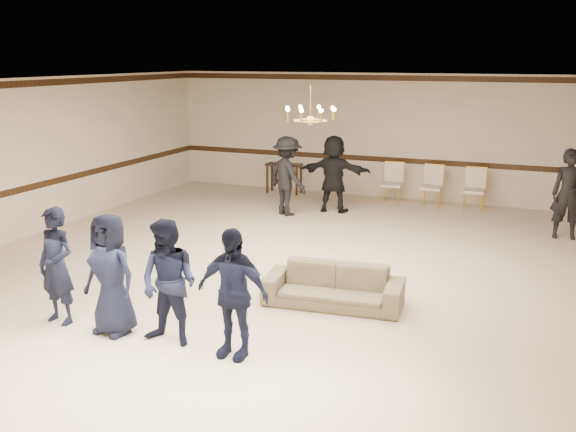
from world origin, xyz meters
name	(u,v)px	position (x,y,z in m)	size (l,w,h in m)	color
room	(288,186)	(0.00, 0.00, 1.60)	(12.01, 14.01, 3.21)	beige
chair_rail	(390,160)	(0.00, 6.99, 1.00)	(12.00, 0.02, 0.14)	#341C0F
crown_molding	(393,78)	(0.00, 6.99, 3.08)	(12.00, 0.02, 0.14)	#341C0F
chandelier	(310,101)	(0.00, 1.00, 2.88)	(0.94, 0.94, 0.89)	gold
boy_a	(57,266)	(-2.31, -2.74, 0.82)	(0.60, 0.39, 1.64)	black
boy_b	(111,274)	(-1.41, -2.74, 0.82)	(0.80, 0.52, 1.64)	black
boy_c	(169,283)	(-0.51, -2.74, 0.82)	(0.80, 0.62, 1.64)	black
boy_d	(232,293)	(0.39, -2.74, 0.82)	(0.96, 0.40, 1.64)	black
settee	(333,286)	(1.01, -0.70, 0.30)	(2.05, 0.80, 0.60)	#6A6247
adult_left	(287,176)	(-1.75, 4.24, 0.92)	(1.19, 0.68, 1.84)	black
adult_mid	(334,174)	(-0.85, 4.94, 0.92)	(1.70, 0.54, 1.84)	black
adult_right	(569,194)	(4.25, 4.54, 0.92)	(0.67, 0.44, 1.84)	black
banquet_chair_left	(392,184)	(0.24, 6.26, 0.51)	(0.49, 0.49, 1.02)	beige
banquet_chair_mid	(432,187)	(1.24, 6.26, 0.51)	(0.49, 0.49, 1.02)	beige
banquet_chair_right	(474,190)	(2.24, 6.26, 0.51)	(0.49, 0.49, 1.02)	beige
console_table	(284,178)	(-2.76, 6.46, 0.40)	(0.96, 0.41, 0.81)	black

